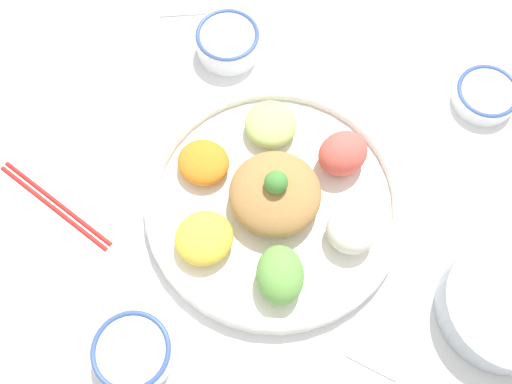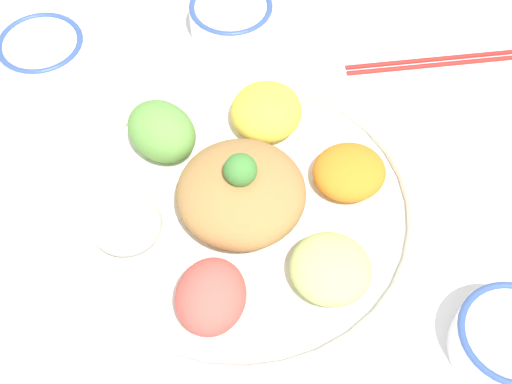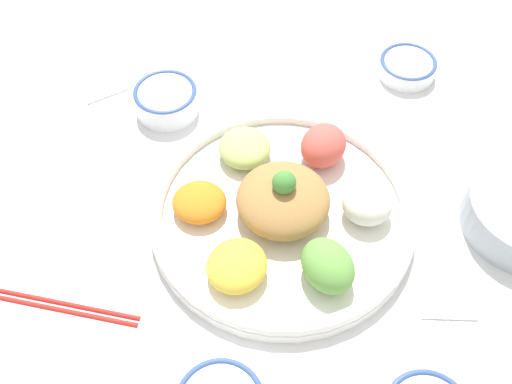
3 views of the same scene
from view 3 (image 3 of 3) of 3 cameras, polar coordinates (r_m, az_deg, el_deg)
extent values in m
plane|color=white|center=(0.91, 3.69, -2.90)|extent=(2.40, 2.40, 0.00)
cylinder|color=white|center=(0.90, 2.49, -2.29)|extent=(0.40, 0.40, 0.02)
torus|color=white|center=(0.89, 2.53, -1.74)|extent=(0.40, 0.40, 0.02)
ellipsoid|color=yellow|center=(0.82, -1.85, -7.04)|extent=(0.12, 0.12, 0.04)
ellipsoid|color=#6BAD4C|center=(0.81, 6.84, -7.00)|extent=(0.08, 0.10, 0.06)
ellipsoid|color=white|center=(0.88, 10.55, -1.19)|extent=(0.09, 0.09, 0.05)
ellipsoid|color=#E55B51|center=(0.94, 6.43, 4.42)|extent=(0.10, 0.10, 0.06)
ellipsoid|color=#B7DB7A|center=(0.94, -1.10, 4.21)|extent=(0.10, 0.10, 0.04)
ellipsoid|color=orange|center=(0.88, -5.42, -0.97)|extent=(0.10, 0.10, 0.04)
ellipsoid|color=#AD7F47|center=(0.87, 2.59, -0.75)|extent=(0.14, 0.14, 0.06)
sphere|color=#478E3D|center=(0.83, 2.69, 0.91)|extent=(0.03, 0.03, 0.03)
cylinder|color=white|center=(1.05, -8.53, 8.57)|extent=(0.11, 0.11, 0.04)
torus|color=#38569E|center=(1.04, -8.67, 9.39)|extent=(0.11, 0.11, 0.01)
cylinder|color=maroon|center=(1.04, -8.65, 9.28)|extent=(0.09, 0.09, 0.00)
cylinder|color=white|center=(1.14, 14.19, 11.39)|extent=(0.10, 0.10, 0.03)
torus|color=#38569E|center=(1.13, 14.33, 11.91)|extent=(0.10, 0.10, 0.01)
cylinder|color=#5B3319|center=(1.14, 14.30, 11.80)|extent=(0.08, 0.08, 0.00)
cylinder|color=red|center=(0.88, -18.03, -9.96)|extent=(0.20, 0.11, 0.01)
cylinder|color=red|center=(0.87, -18.29, -10.52)|extent=(0.20, 0.11, 0.01)
cube|color=silver|center=(0.87, 17.92, -11.10)|extent=(0.08, 0.04, 0.01)
ellipsoid|color=silver|center=(0.89, 21.62, -10.97)|extent=(0.06, 0.05, 0.01)
cube|color=silver|center=(1.11, -13.87, 9.10)|extent=(0.08, 0.03, 0.01)
ellipsoid|color=silver|center=(1.10, -16.79, 7.88)|extent=(0.05, 0.05, 0.01)
camera|label=1|loc=(0.27, 81.35, 53.42)|focal=42.00mm
camera|label=2|loc=(0.92, 14.96, 47.22)|focal=50.00mm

